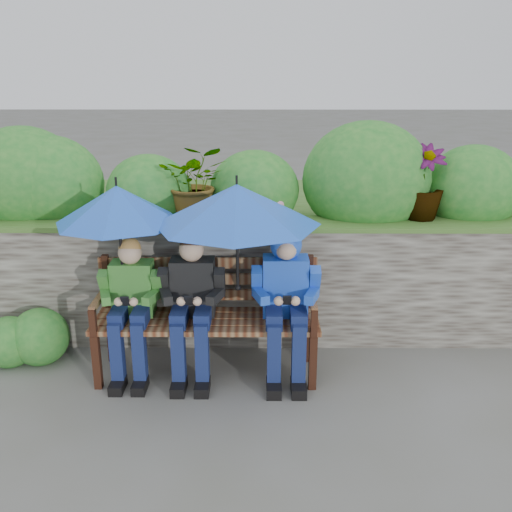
{
  "coord_description": "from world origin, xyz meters",
  "views": [
    {
      "loc": [
        0.02,
        -3.7,
        2.2
      ],
      "look_at": [
        0.0,
        0.1,
        0.95
      ],
      "focal_mm": 40.0,
      "sensor_mm": 36.0,
      "label": 1
    }
  ],
  "objects_px": {
    "boy_right": "(286,292)",
    "umbrella_left": "(118,204)",
    "park_bench": "(207,309)",
    "boy_middle": "(192,300)",
    "umbrella_right": "(237,204)",
    "boy_left": "(131,301)"
  },
  "relations": [
    {
      "from": "boy_middle",
      "to": "umbrella_left",
      "type": "distance_m",
      "value": 0.86
    },
    {
      "from": "park_bench",
      "to": "boy_right",
      "type": "relative_size",
      "value": 1.49
    },
    {
      "from": "umbrella_left",
      "to": "boy_middle",
      "type": "bearing_deg",
      "value": -5.29
    },
    {
      "from": "boy_middle",
      "to": "boy_right",
      "type": "distance_m",
      "value": 0.69
    },
    {
      "from": "umbrella_left",
      "to": "umbrella_right",
      "type": "xyz_separation_m",
      "value": [
        0.84,
        -0.08,
        0.02
      ]
    },
    {
      "from": "umbrella_left",
      "to": "park_bench",
      "type": "bearing_deg",
      "value": 2.57
    },
    {
      "from": "boy_right",
      "to": "umbrella_left",
      "type": "xyz_separation_m",
      "value": [
        -1.18,
        0.04,
        0.64
      ]
    },
    {
      "from": "boy_right",
      "to": "umbrella_left",
      "type": "distance_m",
      "value": 1.35
    },
    {
      "from": "boy_middle",
      "to": "umbrella_right",
      "type": "distance_m",
      "value": 0.79
    },
    {
      "from": "boy_left",
      "to": "umbrella_right",
      "type": "bearing_deg",
      "value": -2.54
    },
    {
      "from": "park_bench",
      "to": "boy_middle",
      "type": "xyz_separation_m",
      "value": [
        -0.1,
        -0.07,
        0.11
      ]
    },
    {
      "from": "boy_left",
      "to": "umbrella_left",
      "type": "distance_m",
      "value": 0.71
    },
    {
      "from": "boy_left",
      "to": "umbrella_left",
      "type": "bearing_deg",
      "value": 141.36
    },
    {
      "from": "park_bench",
      "to": "boy_left",
      "type": "bearing_deg",
      "value": -172.71
    },
    {
      "from": "boy_middle",
      "to": "boy_right",
      "type": "relative_size",
      "value": 0.97
    },
    {
      "from": "park_bench",
      "to": "umbrella_right",
      "type": "relative_size",
      "value": 1.42
    },
    {
      "from": "umbrella_left",
      "to": "umbrella_right",
      "type": "bearing_deg",
      "value": -5.31
    },
    {
      "from": "park_bench",
      "to": "boy_left",
      "type": "relative_size",
      "value": 1.58
    },
    {
      "from": "park_bench",
      "to": "umbrella_left",
      "type": "bearing_deg",
      "value": -177.43
    },
    {
      "from": "boy_right",
      "to": "boy_middle",
      "type": "bearing_deg",
      "value": -179.19
    },
    {
      "from": "park_bench",
      "to": "umbrella_right",
      "type": "distance_m",
      "value": 0.86
    },
    {
      "from": "boy_left",
      "to": "boy_middle",
      "type": "height_order",
      "value": "boy_middle"
    }
  ]
}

